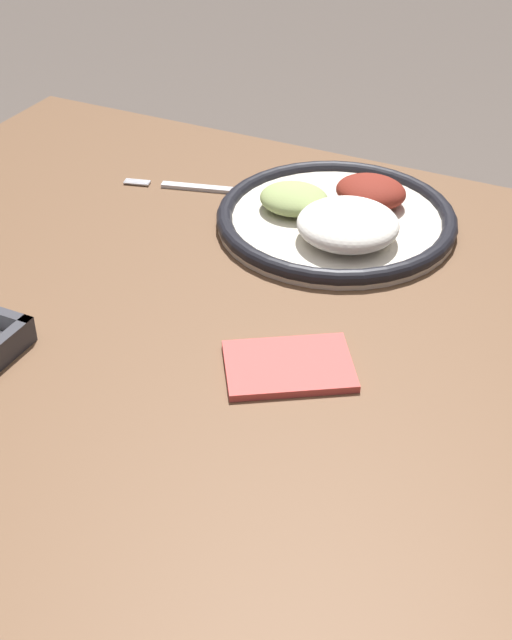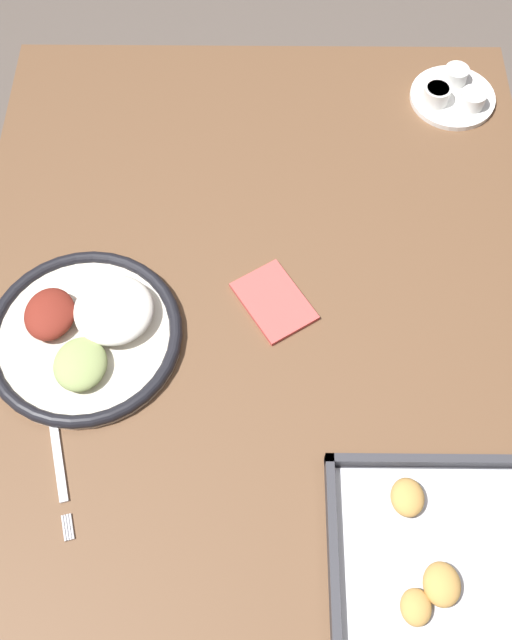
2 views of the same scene
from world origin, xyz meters
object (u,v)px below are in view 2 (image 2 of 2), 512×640
at_px(saucer_plate, 451,94).
at_px(baking_tray, 450,594).
at_px(napkin, 271,301).
at_px(fork, 56,466).
at_px(dinner_plate, 84,332).

height_order(saucer_plate, baking_tray, saucer_plate).
xyz_separation_m(saucer_plate, napkin, (0.43, -0.33, -0.01)).
xyz_separation_m(fork, saucer_plate, (-0.70, 0.63, 0.01)).
height_order(dinner_plate, baking_tray, dinner_plate).
distance_m(fork, saucer_plate, 0.94).
height_order(saucer_plate, napkin, saucer_plate).
bearing_deg(dinner_plate, napkin, 102.27).
relative_size(dinner_plate, fork, 1.62).
bearing_deg(dinner_plate, saucer_plate, 128.99).
distance_m(saucer_plate, napkin, 0.54).
bearing_deg(saucer_plate, napkin, -37.12).
bearing_deg(baking_tray, dinner_plate, -125.98).
relative_size(saucer_plate, napkin, 1.01).
height_order(dinner_plate, saucer_plate, dinner_plate).
bearing_deg(baking_tray, napkin, -152.26).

